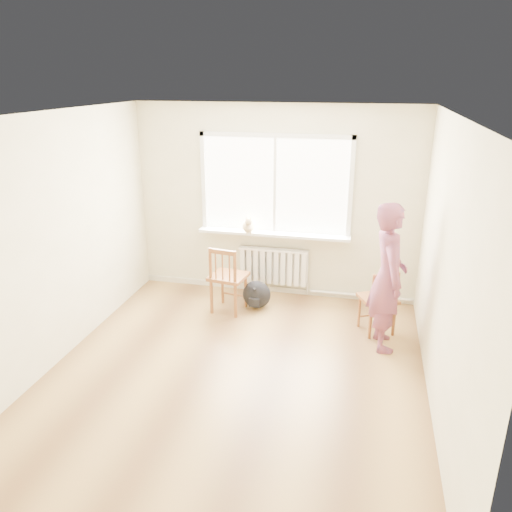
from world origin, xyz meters
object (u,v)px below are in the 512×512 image
Objects in this scene: chair_right at (379,302)px; cat at (249,225)px; chair_left at (227,279)px; backpack at (257,294)px; person at (388,277)px.

chair_right is 2.09m from cat.
chair_left is 2.00m from chair_right.
chair_left reaches higher than chair_right.
chair_right is 2.15× the size of backpack.
chair_left reaches higher than backpack.
chair_right is 1.68m from backpack.
chair_right is at bearing -0.35° from person.
cat reaches higher than chair_right.
person is at bearing -21.54° from backpack.
backpack is at bearing -78.28° from cat.
cat is (-1.84, 0.77, 0.63)m from chair_right.
cat reaches higher than chair_left.
cat is at bearing -95.35° from chair_left.
backpack is (-1.68, 0.66, -0.68)m from person.
cat is (-1.89, 1.07, 0.18)m from person.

